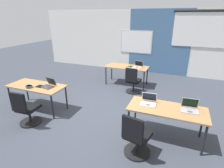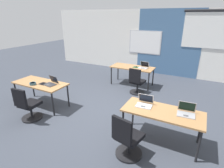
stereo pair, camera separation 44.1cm
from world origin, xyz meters
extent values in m
plane|color=#383D47|center=(0.00, 0.00, 0.00)|extent=(24.00, 24.00, 0.00)
cube|color=silver|center=(0.00, 4.20, 1.40)|extent=(10.00, 0.20, 2.80)
cube|color=#42668E|center=(0.86, 4.09, 1.40)|extent=(2.66, 0.01, 2.80)
cube|color=#B7B7BC|center=(-0.16, 4.09, 1.38)|extent=(1.48, 0.02, 1.04)
cube|color=white|center=(-0.16, 4.08, 1.38)|extent=(1.40, 0.02, 0.96)
cube|color=white|center=(2.41, 4.08, 1.98)|extent=(2.00, 0.02, 1.33)
cylinder|color=black|center=(2.41, 4.08, 2.70)|extent=(2.10, 0.10, 0.10)
cube|color=#A37547|center=(-1.75, -0.60, 0.70)|extent=(1.60, 0.70, 0.04)
cylinder|color=black|center=(-2.49, -0.90, 0.34)|extent=(0.04, 0.04, 0.68)
cylinder|color=black|center=(-1.01, -0.90, 0.34)|extent=(0.04, 0.04, 0.68)
cylinder|color=black|center=(-2.49, -0.30, 0.34)|extent=(0.04, 0.04, 0.68)
cylinder|color=black|center=(-1.01, -0.30, 0.34)|extent=(0.04, 0.04, 0.68)
cube|color=#A37547|center=(1.75, -0.60, 0.70)|extent=(1.60, 0.70, 0.04)
cylinder|color=black|center=(1.01, -0.90, 0.34)|extent=(0.04, 0.04, 0.68)
cylinder|color=black|center=(2.49, -0.90, 0.34)|extent=(0.04, 0.04, 0.68)
cylinder|color=black|center=(1.01, -0.30, 0.34)|extent=(0.04, 0.04, 0.68)
cylinder|color=black|center=(2.49, -0.30, 0.34)|extent=(0.04, 0.04, 0.68)
cube|color=#A37547|center=(0.00, 2.20, 0.70)|extent=(1.60, 0.70, 0.04)
cylinder|color=black|center=(-0.74, 1.90, 0.34)|extent=(0.04, 0.04, 0.68)
cylinder|color=black|center=(0.74, 1.90, 0.34)|extent=(0.04, 0.04, 0.68)
cylinder|color=black|center=(-0.74, 2.50, 0.34)|extent=(0.04, 0.04, 0.68)
cylinder|color=black|center=(0.74, 2.50, 0.34)|extent=(0.04, 0.04, 0.68)
cube|color=silver|center=(1.35, -0.58, 0.73)|extent=(0.34, 0.25, 0.02)
cube|color=#4C4C4F|center=(1.35, -0.63, 0.74)|extent=(0.09, 0.06, 0.00)
cube|color=silver|center=(1.34, -0.43, 0.84)|extent=(0.33, 0.10, 0.21)
cube|color=black|center=(1.34, -0.43, 0.84)|extent=(0.30, 0.08, 0.18)
cylinder|color=black|center=(1.32, -1.29, 0.02)|extent=(0.52, 0.52, 0.04)
cylinder|color=black|center=(1.32, -1.29, 0.21)|extent=(0.06, 0.06, 0.34)
cube|color=black|center=(1.32, -1.29, 0.42)|extent=(0.52, 0.52, 0.08)
cube|color=black|center=(1.26, -1.53, 0.69)|extent=(0.40, 0.14, 0.46)
sphere|color=black|center=(1.36, -1.06, 0.02)|extent=(0.04, 0.04, 0.04)
sphere|color=black|center=(1.52, -1.41, 0.02)|extent=(0.04, 0.04, 0.04)
sphere|color=black|center=(1.08, -1.31, 0.02)|extent=(0.04, 0.04, 0.04)
cube|color=#333338|center=(-1.37, -0.59, 0.73)|extent=(0.36, 0.28, 0.02)
cube|color=#4C4C4F|center=(-1.38, -0.64, 0.74)|extent=(0.10, 0.07, 0.00)
cube|color=#333338|center=(-1.35, -0.45, 0.84)|extent=(0.34, 0.13, 0.21)
cube|color=black|center=(-1.35, -0.45, 0.84)|extent=(0.30, 0.11, 0.18)
cube|color=black|center=(-1.60, -0.62, 0.72)|extent=(0.22, 0.19, 0.00)
ellipsoid|color=black|center=(-1.60, -0.62, 0.74)|extent=(0.07, 0.11, 0.03)
cylinder|color=black|center=(-1.43, -1.26, 0.02)|extent=(0.52, 0.52, 0.04)
cylinder|color=black|center=(-1.43, -1.26, 0.21)|extent=(0.06, 0.06, 0.34)
cube|color=black|center=(-1.43, -1.26, 0.42)|extent=(0.47, 0.47, 0.08)
cube|color=black|center=(-1.41, -1.51, 0.69)|extent=(0.40, 0.09, 0.46)
sphere|color=black|center=(-1.44, -1.03, 0.02)|extent=(0.04, 0.04, 0.04)
sphere|color=black|center=(-1.20, -1.32, 0.02)|extent=(0.04, 0.04, 0.04)
sphere|color=black|center=(-1.65, -1.35, 0.02)|extent=(0.04, 0.04, 0.04)
cube|color=#B7B7BC|center=(0.41, 2.20, 0.73)|extent=(0.35, 0.26, 0.02)
cube|color=#4C4C4F|center=(0.41, 2.15, 0.74)|extent=(0.10, 0.07, 0.00)
cube|color=#B7B7BC|center=(0.43, 2.35, 0.84)|extent=(0.34, 0.11, 0.21)
cube|color=black|center=(0.43, 2.35, 0.84)|extent=(0.30, 0.09, 0.18)
cube|color=#23512D|center=(0.14, 2.21, 0.72)|extent=(0.22, 0.19, 0.00)
ellipsoid|color=black|center=(0.14, 2.21, 0.74)|extent=(0.08, 0.11, 0.03)
cylinder|color=black|center=(0.45, 1.57, 0.02)|extent=(0.52, 0.52, 0.04)
cylinder|color=black|center=(0.45, 1.57, 0.21)|extent=(0.06, 0.06, 0.34)
cube|color=black|center=(0.45, 1.57, 0.42)|extent=(0.49, 0.49, 0.08)
cube|color=black|center=(0.43, 1.32, 0.69)|extent=(0.40, 0.10, 0.46)
sphere|color=black|center=(0.48, 1.80, 0.02)|extent=(0.04, 0.04, 0.04)
sphere|color=black|center=(0.67, 1.47, 0.02)|extent=(0.04, 0.04, 0.04)
sphere|color=black|center=(0.22, 1.52, 0.02)|extent=(0.04, 0.04, 0.04)
cube|color=#9E9EA3|center=(2.18, -0.55, 0.73)|extent=(0.35, 0.26, 0.02)
cube|color=#4C4C4F|center=(2.19, -0.61, 0.74)|extent=(0.09, 0.07, 0.00)
cube|color=#9E9EA3|center=(2.17, -0.42, 0.85)|extent=(0.33, 0.08, 0.22)
cube|color=black|center=(2.17, -0.42, 0.85)|extent=(0.30, 0.07, 0.19)
cylinder|color=#3D6070|center=(-1.80, -0.80, 0.75)|extent=(0.17, 0.17, 0.05)
torus|color=#3D6070|center=(-1.80, -0.80, 0.78)|extent=(0.18, 0.18, 0.02)
cylinder|color=#B26628|center=(-1.80, -0.80, 0.77)|extent=(0.14, 0.14, 0.01)
camera|label=1|loc=(1.88, -4.04, 2.53)|focal=28.32mm
camera|label=2|loc=(2.28, -3.85, 2.53)|focal=28.32mm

